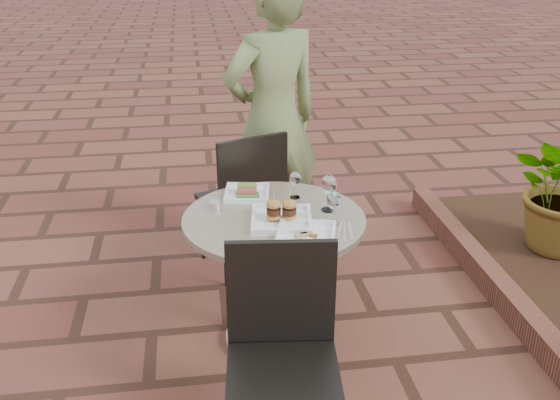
{
  "coord_description": "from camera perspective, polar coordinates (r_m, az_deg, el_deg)",
  "views": [
    {
      "loc": [
        -0.13,
        -2.45,
        2.07
      ],
      "look_at": [
        0.27,
        0.27,
        0.82
      ],
      "focal_mm": 40.0,
      "sensor_mm": 36.0,
      "label": 1
    }
  ],
  "objects": [
    {
      "name": "wine_glass_mid",
      "position": [
        3.23,
        1.41,
        1.9
      ],
      "size": [
        0.06,
        0.06,
        0.15
      ],
      "color": "white",
      "rests_on": "cafe_table"
    },
    {
      "name": "cafe_table",
      "position": [
        3.17,
        -0.54,
        -5.57
      ],
      "size": [
        0.9,
        0.9,
        0.73
      ],
      "color": "gray",
      "rests_on": "ground"
    },
    {
      "name": "plate_salmon",
      "position": [
        3.29,
        -3.03,
        0.7
      ],
      "size": [
        0.26,
        0.26,
        0.06
      ],
      "rotation": [
        0.0,
        0.0,
        -0.16
      ],
      "color": "white",
      "rests_on": "cafe_table"
    },
    {
      "name": "diner",
      "position": [
        3.89,
        -0.65,
        7.25
      ],
      "size": [
        0.79,
        0.67,
        1.84
      ],
      "primitive_type": "imported",
      "rotation": [
        0.0,
        0.0,
        3.55
      ],
      "color": "#61723E",
      "rests_on": "ground"
    },
    {
      "name": "cutlery_set",
      "position": [
        2.93,
        5.93,
        -2.88
      ],
      "size": [
        0.14,
        0.23,
        0.0
      ],
      "primitive_type": null,
      "rotation": [
        0.0,
        0.0,
        -0.21
      ],
      "color": "silver",
      "rests_on": "cafe_table"
    },
    {
      "name": "plate_sliders",
      "position": [
        2.98,
        0.13,
        -1.48
      ],
      "size": [
        0.32,
        0.32,
        0.19
      ],
      "rotation": [
        0.0,
        0.0,
        -0.14
      ],
      "color": "white",
      "rests_on": "cafe_table"
    },
    {
      "name": "planter_curb",
      "position": [
        3.81,
        20.44,
        -8.89
      ],
      "size": [
        0.12,
        3.0,
        0.15
      ],
      "primitive_type": "cube",
      "color": "brown",
      "rests_on": "ground"
    },
    {
      "name": "wine_glass_right",
      "position": [
        2.96,
        4.92,
        -0.1
      ],
      "size": [
        0.07,
        0.07,
        0.16
      ],
      "color": "white",
      "rests_on": "cafe_table"
    },
    {
      "name": "plate_tuna",
      "position": [
        2.85,
        2.38,
        -3.2
      ],
      "size": [
        0.32,
        0.32,
        0.03
      ],
      "rotation": [
        0.0,
        0.0,
        -0.26
      ],
      "color": "white",
      "rests_on": "cafe_table"
    },
    {
      "name": "chair_far",
      "position": [
        3.78,
        -3.13,
        0.71
      ],
      "size": [
        0.56,
        0.56,
        0.93
      ],
      "rotation": [
        0.0,
        0.0,
        3.49
      ],
      "color": "black",
      "rests_on": "ground"
    },
    {
      "name": "chair_near",
      "position": [
        2.53,
        0.19,
        -12.56
      ],
      "size": [
        0.48,
        0.48,
        0.93
      ],
      "rotation": [
        0.0,
        0.0,
        -0.11
      ],
      "color": "black",
      "rests_on": "ground"
    },
    {
      "name": "ground",
      "position": [
        3.21,
        -4.21,
        -15.83
      ],
      "size": [
        60.0,
        60.0,
        0.0
      ],
      "primitive_type": "plane",
      "color": "brown",
      "rests_on": "ground"
    },
    {
      "name": "steel_ramekin",
      "position": [
        3.15,
        -5.93,
        -0.46
      ],
      "size": [
        0.06,
        0.06,
        0.04
      ],
      "primitive_type": "cylinder",
      "rotation": [
        0.0,
        0.0,
        -0.08
      ],
      "color": "silver",
      "rests_on": "cafe_table"
    },
    {
      "name": "wine_glass_far",
      "position": [
        3.08,
        4.48,
        1.33
      ],
      "size": [
        0.08,
        0.08,
        0.19
      ],
      "color": "white",
      "rests_on": "cafe_table"
    }
  ]
}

